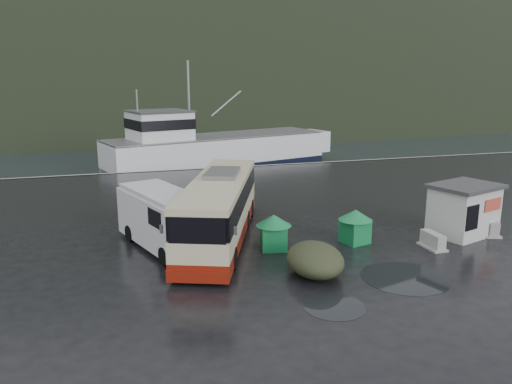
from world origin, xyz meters
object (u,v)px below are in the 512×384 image
object	(u,v)px
jersey_barrier_a	(450,237)
coach_bus	(220,239)
waste_bin_left	(273,249)
dome_tent	(315,274)
waste_bin_right	(354,242)
jersey_barrier_b	(432,248)
jersey_barrier_c	(488,234)
white_van	(167,248)
ticket_kiosk	(461,234)
fishing_trawler	(218,155)

from	to	relation	value
jersey_barrier_a	coach_bus	bearing A→B (deg)	165.25
waste_bin_left	dome_tent	xyz separation A→B (m)	(0.63, -3.20, 0.00)
waste_bin_left	jersey_barrier_a	size ratio (longest dim) A/B	0.99
coach_bus	jersey_barrier_a	bearing A→B (deg)	6.38
coach_bus	waste_bin_right	bearing A→B (deg)	0.40
coach_bus	jersey_barrier_b	bearing A→B (deg)	-2.57
jersey_barrier_c	dome_tent	bearing A→B (deg)	-167.69
waste_bin_right	dome_tent	size ratio (longest dim) A/B	0.52
white_van	waste_bin_left	xyz separation A→B (m)	(4.59, -1.44, 0.00)
dome_tent	ticket_kiosk	xyz separation A→B (m)	(8.85, 2.57, 0.00)
waste_bin_left	fishing_trawler	distance (m)	27.70
ticket_kiosk	jersey_barrier_c	bearing A→B (deg)	-33.06
dome_tent	jersey_barrier_c	world-z (taller)	dome_tent
jersey_barrier_a	fishing_trawler	world-z (taller)	fishing_trawler
jersey_barrier_b	jersey_barrier_c	world-z (taller)	jersey_barrier_c
dome_tent	fishing_trawler	xyz separation A→B (m)	(2.87, 30.68, 0.00)
jersey_barrier_a	fishing_trawler	size ratio (longest dim) A/B	0.06
jersey_barrier_b	waste_bin_left	bearing A→B (deg)	164.58
jersey_barrier_c	fishing_trawler	distance (m)	29.38
waste_bin_left	ticket_kiosk	size ratio (longest dim) A/B	0.50
coach_bus	waste_bin_right	distance (m)	6.29
waste_bin_left	waste_bin_right	distance (m)	3.90
dome_tent	coach_bus	bearing A→B (deg)	116.70
waste_bin_right	waste_bin_left	bearing A→B (deg)	176.70
white_van	fishing_trawler	world-z (taller)	fishing_trawler
waste_bin_left	dome_tent	distance (m)	3.26
white_van	jersey_barrier_c	bearing A→B (deg)	-27.69
jersey_barrier_a	jersey_barrier_b	distance (m)	2.10
ticket_kiosk	dome_tent	bearing A→B (deg)	178.79
ticket_kiosk	jersey_barrier_a	size ratio (longest dim) A/B	1.99
waste_bin_left	jersey_barrier_c	distance (m)	10.82
coach_bus	waste_bin_left	world-z (taller)	coach_bus
waste_bin_right	jersey_barrier_b	world-z (taller)	waste_bin_right
coach_bus	fishing_trawler	distance (m)	26.06
waste_bin_left	jersey_barrier_c	world-z (taller)	waste_bin_left
waste_bin_right	jersey_barrier_c	xyz separation A→B (m)	(6.88, -0.76, 0.00)
coach_bus	dome_tent	world-z (taller)	coach_bus
waste_bin_right	dome_tent	distance (m)	4.42
coach_bus	dome_tent	xyz separation A→B (m)	(2.61, -5.20, 0.00)
coach_bus	ticket_kiosk	bearing A→B (deg)	8.24
dome_tent	fishing_trawler	bearing A→B (deg)	84.66
white_van	jersey_barrier_a	bearing A→B (deg)	-28.34
waste_bin_left	fishing_trawler	bearing A→B (deg)	82.75
white_van	jersey_barrier_b	bearing A→B (deg)	-34.95
ticket_kiosk	fishing_trawler	bearing A→B (deg)	84.59
waste_bin_right	ticket_kiosk	distance (m)	5.60
coach_bus	jersey_barrier_a	xyz separation A→B (m)	(10.68, -2.81, 0.00)
ticket_kiosk	fishing_trawler	distance (m)	28.73
coach_bus	waste_bin_right	world-z (taller)	coach_bus
waste_bin_right	fishing_trawler	xyz separation A→B (m)	(-0.39, 27.70, 0.00)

